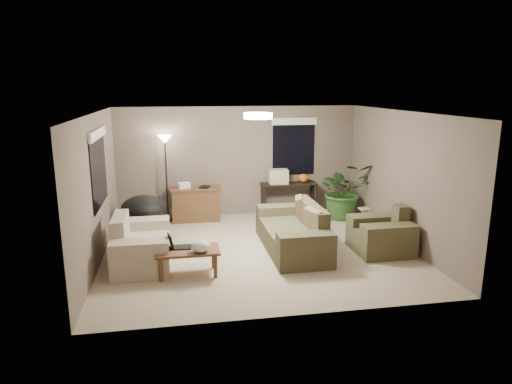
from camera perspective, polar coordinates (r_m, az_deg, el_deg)
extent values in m
plane|color=tan|center=(8.44, 0.24, -7.26)|extent=(5.50, 5.50, 0.00)
plane|color=white|center=(7.93, 0.26, 9.93)|extent=(5.50, 5.50, 0.00)
plane|color=#726154|center=(10.52, -2.20, 3.85)|extent=(5.50, 0.00, 5.50)
plane|color=#726154|center=(5.73, 4.75, -4.07)|extent=(5.50, 0.00, 5.50)
plane|color=#726154|center=(8.08, -19.32, 0.29)|extent=(0.00, 5.00, 5.00)
plane|color=#726154|center=(8.99, 17.76, 1.65)|extent=(0.00, 5.00, 5.00)
cube|color=#4D482E|center=(8.45, 4.48, -5.79)|extent=(0.95, 1.48, 0.42)
cube|color=brown|center=(8.42, 6.94, -2.88)|extent=(0.22, 1.48, 0.43)
cube|color=#454029|center=(7.58, 6.24, -7.34)|extent=(0.95, 0.36, 0.60)
cube|color=#49442C|center=(9.27, 3.07, -3.46)|extent=(0.95, 0.36, 0.60)
cube|color=#8C7251|center=(7.98, 7.43, -3.67)|extent=(0.32, 0.49, 0.47)
cube|color=#8C7251|center=(8.81, 5.69, -2.02)|extent=(0.35, 0.50, 0.47)
cube|color=beige|center=(8.02, -14.00, -7.18)|extent=(0.90, 0.88, 0.42)
cube|color=beige|center=(7.92, -16.63, -4.36)|extent=(0.22, 0.88, 0.43)
cube|color=beige|center=(7.41, -14.34, -8.17)|extent=(0.90, 0.36, 0.60)
cube|color=beige|center=(8.58, -13.78, -5.20)|extent=(0.90, 0.36, 0.60)
cube|color=brown|center=(8.61, 15.27, -5.86)|extent=(0.95, 0.28, 0.42)
cube|color=brown|center=(8.64, 17.63, -2.99)|extent=(0.22, 0.28, 0.43)
cube|color=brown|center=(8.31, 16.24, -5.96)|extent=(0.95, 0.36, 0.60)
cube|color=brown|center=(8.85, 14.43, -4.67)|extent=(0.95, 0.36, 0.60)
cube|color=brown|center=(7.34, -8.54, -7.27)|extent=(1.00, 0.55, 0.04)
cylinder|color=brown|center=(7.24, -11.81, -9.50)|extent=(0.06, 0.06, 0.38)
cylinder|color=brown|center=(7.25, -5.08, -9.22)|extent=(0.06, 0.06, 0.38)
cylinder|color=brown|center=(7.61, -11.73, -8.36)|extent=(0.06, 0.06, 0.38)
cylinder|color=brown|center=(7.62, -5.35, -8.09)|extent=(0.06, 0.06, 0.38)
cube|color=black|center=(7.43, -9.35, -6.83)|extent=(0.35, 0.26, 0.02)
cube|color=black|center=(7.39, -10.63, -6.01)|extent=(0.11, 0.24, 0.22)
ellipsoid|color=white|center=(7.17, -6.93, -6.72)|extent=(0.31, 0.29, 0.20)
cube|color=brown|center=(10.25, -7.52, -1.61)|extent=(1.05, 0.45, 0.71)
cube|color=brown|center=(10.17, -7.58, 0.43)|extent=(1.10, 0.50, 0.04)
cube|color=silver|center=(10.14, -9.00, 0.82)|extent=(0.29, 0.26, 0.12)
cube|color=black|center=(10.12, -6.44, 0.64)|extent=(0.25, 0.27, 0.04)
cube|color=black|center=(10.59, 4.11, 1.03)|extent=(1.30, 0.40, 0.04)
cube|color=black|center=(10.55, 0.92, -1.08)|extent=(0.05, 0.38, 0.71)
cube|color=black|center=(10.84, 7.16, -0.80)|extent=(0.05, 0.38, 0.71)
cube|color=black|center=(10.73, 4.06, -2.00)|extent=(1.25, 0.36, 0.03)
ellipsoid|color=orange|center=(10.66, 5.95, 1.73)|extent=(0.30, 0.30, 0.20)
cube|color=beige|center=(10.50, 2.80, 1.96)|extent=(0.45, 0.35, 0.33)
cylinder|color=black|center=(9.55, -13.73, -4.26)|extent=(0.60, 0.60, 0.30)
ellipsoid|color=black|center=(9.45, -13.86, -1.94)|extent=(1.03, 1.03, 0.50)
cylinder|color=black|center=(10.43, -10.90, -3.45)|extent=(0.28, 0.28, 0.02)
cylinder|color=black|center=(10.22, -11.11, 1.34)|extent=(0.04, 0.04, 1.78)
cone|color=white|center=(10.07, -11.34, 6.47)|extent=(0.32, 0.32, 0.18)
cylinder|color=white|center=(7.93, 0.26, 9.50)|extent=(0.50, 0.50, 0.10)
imported|color=#2D5923|center=(10.50, 10.88, -0.56)|extent=(1.16, 1.29, 1.01)
cube|color=tan|center=(9.73, 13.30, -4.76)|extent=(0.32, 0.32, 0.03)
cylinder|color=tan|center=(9.66, 13.37, -3.43)|extent=(0.12, 0.12, 0.44)
cube|color=tan|center=(9.59, 13.44, -2.08)|extent=(0.22, 0.22, 0.03)
cube|color=black|center=(8.31, -19.06, 2.77)|extent=(0.01, 1.50, 1.30)
cube|color=white|center=(8.23, -19.23, 6.88)|extent=(0.05, 1.56, 0.16)
cube|color=black|center=(10.72, 4.73, 5.61)|extent=(1.00, 0.01, 1.30)
cube|color=white|center=(10.64, 4.82, 8.80)|extent=(1.06, 0.05, 0.16)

